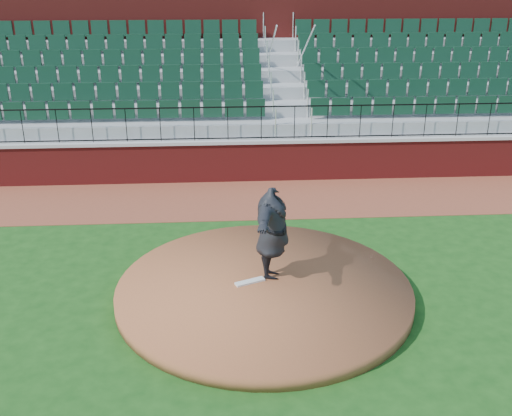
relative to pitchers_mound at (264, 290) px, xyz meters
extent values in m
plane|color=#154313|center=(-0.06, 0.02, -0.12)|extent=(90.00, 90.00, 0.00)
cube|color=brown|center=(-0.06, 5.42, -0.12)|extent=(34.00, 3.20, 0.01)
cube|color=maroon|center=(-0.06, 7.02, 0.47)|extent=(34.00, 0.35, 1.20)
cube|color=#B7B7B7|center=(-0.06, 7.02, 1.12)|extent=(34.00, 0.45, 0.10)
cube|color=maroon|center=(-0.06, 12.55, 2.62)|extent=(34.00, 0.50, 5.50)
cylinder|color=brown|center=(0.00, 0.00, 0.00)|extent=(5.92, 5.92, 0.25)
cube|color=white|center=(-0.28, 0.11, 0.15)|extent=(0.63, 0.38, 0.04)
imported|color=black|center=(0.19, 0.34, 1.10)|extent=(1.05, 2.48, 1.96)
camera|label=1|loc=(-0.81, -10.43, 6.08)|focal=41.72mm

